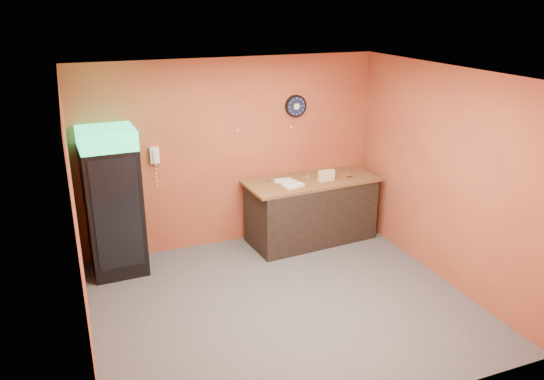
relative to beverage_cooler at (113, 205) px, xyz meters
name	(u,v)px	position (x,y,z in m)	size (l,w,h in m)	color
floor	(283,303)	(1.78, -1.60, -0.98)	(4.50, 4.50, 0.00)	#47474C
back_wall	(232,154)	(1.78, 0.40, 0.42)	(4.50, 0.02, 2.80)	#AD5930
left_wall	(77,227)	(-0.47, -1.60, 0.42)	(0.02, 4.00, 2.80)	#AD5930
right_wall	(444,176)	(4.03, -1.60, 0.42)	(0.02, 4.00, 2.80)	#AD5930
ceiling	(285,75)	(1.78, -1.60, 1.82)	(4.50, 4.00, 0.02)	white
beverage_cooler	(113,205)	(0.00, 0.00, 0.00)	(0.73, 0.74, 2.01)	black
prep_counter	(311,211)	(2.90, -0.03, -0.51)	(1.90, 0.84, 0.95)	black
wall_clock	(296,106)	(2.79, 0.37, 1.06)	(0.34, 0.06, 0.34)	black
wall_phone	(155,155)	(0.64, 0.34, 0.52)	(0.12, 0.11, 0.23)	white
butcher_paper	(312,181)	(2.90, -0.03, -0.01)	(2.02, 0.85, 0.04)	brown
sub_roll_stack	(326,176)	(3.08, -0.15, 0.08)	(0.25, 0.10, 0.16)	beige
wrapped_sandwich_left	(289,183)	(2.50, -0.11, 0.02)	(0.27, 0.11, 0.04)	white
wrapped_sandwich_mid	(295,186)	(2.52, -0.25, 0.03)	(0.29, 0.12, 0.04)	white
wrapped_sandwich_right	(283,180)	(2.46, 0.04, 0.02)	(0.27, 0.10, 0.04)	white
kitchen_tool	(309,175)	(2.91, 0.09, 0.04)	(0.06, 0.06, 0.06)	silver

